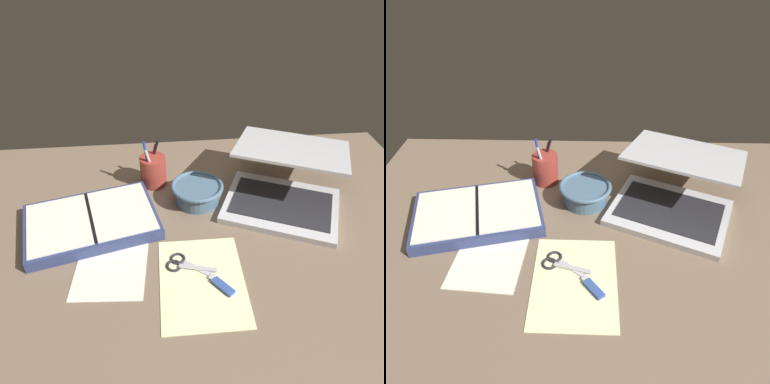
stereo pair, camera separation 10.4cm
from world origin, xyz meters
TOP-DOWN VIEW (x-y plane):
  - desk_top at (0.00, 0.00)cm, footprint 140.00×100.00cm
  - laptop at (23.99, 11.04)cm, footprint 43.68×45.52cm
  - bowl at (-1.59, 13.45)cm, footprint 15.50×15.50cm
  - pen_cup at (-14.32, 23.61)cm, footprint 8.03×8.03cm
  - planner at (-31.64, 4.97)cm, footprint 39.62×31.51cm
  - scissors at (-8.29, -11.50)cm, footprint 12.39×9.06cm
  - paper_sheet_front at (-3.73, -17.15)cm, footprint 20.18×27.57cm
  - paper_sheet_beside_planner at (-25.31, -9.33)cm, footprint 18.77×24.19cm
  - usb_drive at (0.66, -19.43)cm, footprint 5.68×6.67cm

SIDE VIEW (x-z plane):
  - desk_top at x=0.00cm, z-range 0.00..2.00cm
  - paper_sheet_front at x=-3.73cm, z-range 2.00..2.16cm
  - paper_sheet_beside_planner at x=-25.31cm, z-range 2.00..2.16cm
  - scissors at x=-8.29cm, z-range 1.94..2.74cm
  - usb_drive at x=0.66cm, z-range 2.00..3.00cm
  - planner at x=-31.64cm, z-range 1.91..5.58cm
  - bowl at x=-1.59cm, z-range 2.34..8.33cm
  - pen_cup at x=-14.32cm, z-range -0.99..14.97cm
  - laptop at x=23.99cm, z-range -0.49..15.72cm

